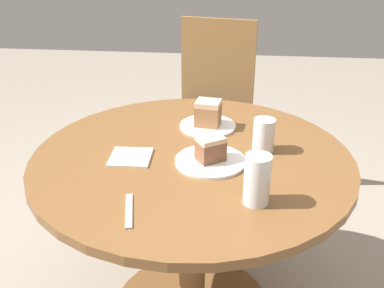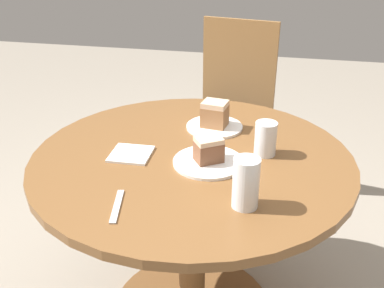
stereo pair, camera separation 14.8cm
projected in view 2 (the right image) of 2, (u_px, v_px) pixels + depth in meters
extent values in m
cylinder|color=brown|center=(192.00, 241.00, 1.66)|extent=(0.10, 0.10, 0.66)
cylinder|color=brown|center=(192.00, 159.00, 1.51)|extent=(1.08, 1.08, 0.03)
cylinder|color=olive|center=(178.00, 174.00, 2.37)|extent=(0.04, 0.04, 0.45)
cylinder|color=olive|center=(248.00, 189.00, 2.24)|extent=(0.04, 0.04, 0.45)
cylinder|color=olive|center=(204.00, 145.00, 2.68)|extent=(0.04, 0.04, 0.45)
cylinder|color=olive|center=(267.00, 157.00, 2.55)|extent=(0.04, 0.04, 0.45)
cube|color=#2D3342|center=(225.00, 125.00, 2.35)|extent=(0.49, 0.49, 0.03)
cube|color=olive|center=(239.00, 67.00, 2.40)|extent=(0.40, 0.09, 0.50)
cylinder|color=white|center=(208.00, 162.00, 1.45)|extent=(0.23, 0.23, 0.01)
cylinder|color=white|center=(214.00, 127.00, 1.70)|extent=(0.21, 0.21, 0.01)
cube|color=brown|center=(209.00, 152.00, 1.43)|extent=(0.11, 0.10, 0.06)
cube|color=beige|center=(209.00, 140.00, 1.41)|extent=(0.10, 0.10, 0.02)
cube|color=#9E6B42|center=(215.00, 116.00, 1.68)|extent=(0.10, 0.09, 0.08)
cube|color=beige|center=(215.00, 104.00, 1.66)|extent=(0.10, 0.09, 0.02)
cylinder|color=silver|center=(265.00, 142.00, 1.49)|extent=(0.06, 0.06, 0.09)
cylinder|color=white|center=(266.00, 139.00, 1.48)|extent=(0.07, 0.07, 0.11)
cylinder|color=silver|center=(246.00, 188.00, 1.21)|extent=(0.06, 0.06, 0.11)
cylinder|color=white|center=(246.00, 183.00, 1.20)|extent=(0.07, 0.07, 0.15)
cube|color=white|center=(131.00, 154.00, 1.50)|extent=(0.14, 0.14, 0.01)
cube|color=silver|center=(214.00, 143.00, 1.57)|extent=(0.03, 0.19, 0.00)
cube|color=silver|center=(117.00, 206.00, 1.23)|extent=(0.05, 0.16, 0.00)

